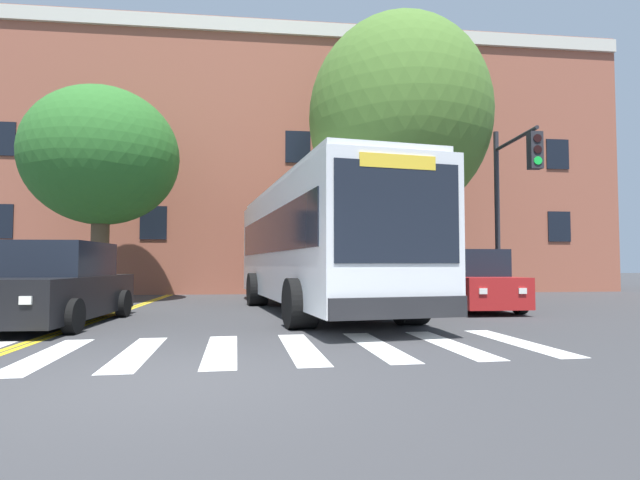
{
  "coord_description": "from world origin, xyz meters",
  "views": [
    {
      "loc": [
        0.97,
        -5.76,
        1.29
      ],
      "look_at": [
        2.47,
        6.74,
        1.9
      ],
      "focal_mm": 28.0,
      "sensor_mm": 36.0,
      "label": 1
    }
  ],
  "objects": [
    {
      "name": "car_red_far_lane",
      "position": [
        6.79,
        7.77,
        0.78
      ],
      "size": [
        1.94,
        4.16,
        1.68
      ],
      "color": "#AD1E1E",
      "rests_on": "ground"
    },
    {
      "name": "car_black_near_lane",
      "position": [
        -3.35,
        5.5,
        0.8
      ],
      "size": [
        2.29,
        4.87,
        1.76
      ],
      "color": "black",
      "rests_on": "ground"
    },
    {
      "name": "city_bus",
      "position": [
        2.45,
        7.71,
        1.85
      ],
      "size": [
        4.15,
        11.19,
        3.41
      ],
      "color": "white",
      "rests_on": "ground"
    },
    {
      "name": "car_navy_behind_bus",
      "position": [
        3.89,
        16.11,
        1.1
      ],
      "size": [
        2.65,
        5.33,
        2.32
      ],
      "color": "navy",
      "rests_on": "ground"
    },
    {
      "name": "building_facade",
      "position": [
        2.58,
        19.04,
        6.06
      ],
      "size": [
        30.37,
        6.62,
        12.1
      ],
      "color": "#9E5642",
      "rests_on": "ground"
    },
    {
      "name": "lane_line_yellow_inner",
      "position": [
        -2.86,
        15.87,
        0.0
      ],
      "size": [
        0.12,
        36.0,
        0.01
      ],
      "primitive_type": "cube",
      "color": "gold",
      "rests_on": "ground"
    },
    {
      "name": "street_tree_curbside_small",
      "position": [
        -4.44,
        11.89,
        4.95
      ],
      "size": [
        6.52,
        6.58,
        7.32
      ],
      "color": "brown",
      "rests_on": "ground"
    },
    {
      "name": "ground_plane",
      "position": [
        0.0,
        0.0,
        0.0
      ],
      "size": [
        120.0,
        120.0,
        0.0
      ],
      "primitive_type": "plane",
      "color": "#38383A"
    },
    {
      "name": "traffic_light_near_corner",
      "position": [
        8.39,
        8.17,
        3.59
      ],
      "size": [
        0.41,
        2.76,
        5.52
      ],
      "color": "#28282D",
      "rests_on": "ground"
    },
    {
      "name": "lane_line_yellow_outer",
      "position": [
        -2.7,
        15.87,
        0.0
      ],
      "size": [
        0.12,
        36.0,
        0.01
      ],
      "primitive_type": "cube",
      "color": "gold",
      "rests_on": "ground"
    },
    {
      "name": "street_tree_curbside_large",
      "position": [
        5.81,
        11.24,
        6.47
      ],
      "size": [
        7.24,
        7.68,
        10.06
      ],
      "color": "brown",
      "rests_on": "ground"
    },
    {
      "name": "crosswalk",
      "position": [
        0.4,
        1.87,
        0.0
      ],
      "size": [
        10.19,
        3.37,
        0.01
      ],
      "color": "white",
      "rests_on": "ground"
    }
  ]
}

